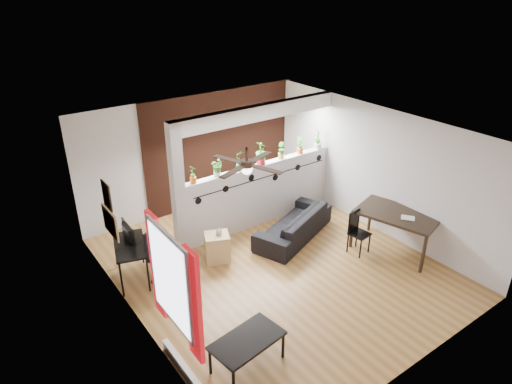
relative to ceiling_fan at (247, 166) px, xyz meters
The scene contains 28 objects.
room_shell 1.33m from the ceiling_fan, 20.56° to the left, with size 6.30×7.10×2.90m.
partition_wall 2.91m from the ceiling_fan, 48.37° to the left, with size 3.60×0.18×1.35m, color #BCBCC1.
ceiling_header 2.41m from the ceiling_fan, 48.37° to the left, with size 3.60×0.18×0.30m, color silver.
pier_column 2.09m from the ceiling_fan, 99.77° to the left, with size 0.22×0.20×2.60m, color #BCBCC1.
brick_panel 3.78m from the ceiling_fan, 63.93° to the left, with size 3.90×0.05×2.60m, color brown.
vine_decal 2.64m from the ceiling_fan, 46.80° to the left, with size 3.31×0.01×0.30m.
window_assembly 2.13m from the ceiling_fan, 152.87° to the right, with size 0.09×1.30×1.55m.
baseboard_heater 2.96m from the ceiling_fan, 152.65° to the right, with size 0.08×1.00×0.18m, color silver.
corkboard 2.38m from the ceiling_fan, 144.85° to the left, with size 0.03×0.60×0.45m, color olive.
framed_art 2.19m from the ceiling_fan, 145.97° to the left, with size 0.03×0.34×0.44m.
ceiling_fan is the anchor object (origin of this frame).
potted_plant_0 1.96m from the ceiling_fan, 89.36° to the left, with size 0.19×0.21×0.36m.
potted_plant_1 2.03m from the ceiling_fan, 73.11° to the left, with size 0.23×0.24×0.38m.
potted_plant_2 2.22m from the ceiling_fan, 59.19° to the left, with size 0.23×0.19×0.42m.
potted_plant_3 2.51m from the ceiling_fan, 48.37° to the left, with size 0.25×0.29×0.49m.
potted_plant_4 2.89m from the ceiling_fan, 40.24° to the left, with size 0.15×0.18×0.36m.
potted_plant_5 3.29m from the ceiling_fan, 34.15° to the left, with size 0.24×0.25×0.39m.
potted_plant_6 3.72m from the ceiling_fan, 29.51° to the left, with size 0.28×0.30×0.47m.
sofa 2.85m from the ceiling_fan, 26.99° to the left, with size 1.90×0.75×0.56m, color black.
cube_shelf 2.32m from the ceiling_fan, 86.70° to the left, with size 0.45×0.40×0.55m, color tan.
cup 2.04m from the ceiling_fan, 84.09° to the left, with size 0.13×0.13×0.10m, color gray.
computer_desk 2.65m from the ceiling_fan, 134.80° to the left, with size 0.77×1.09×0.71m.
monitor 2.64m from the ceiling_fan, 132.01° to the left, with size 0.05×0.31×0.18m, color black.
office_chair 2.43m from the ceiling_fan, 133.68° to the left, with size 0.54×0.55×0.98m.
dining_table 3.48m from the ceiling_fan, 11.55° to the right, with size 1.28×1.68×0.81m.
book 3.42m from the ceiling_fan, 17.40° to the right, with size 0.18×0.24×0.02m, color gray.
folding_chair 3.01m from the ceiling_fan, ahead, with size 0.39×0.39×0.86m.
coffee_table 2.51m from the ceiling_fan, 125.21° to the right, with size 1.07×0.69×0.47m.
Camera 1 is at (-4.38, -5.49, 4.94)m, focal length 32.00 mm.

